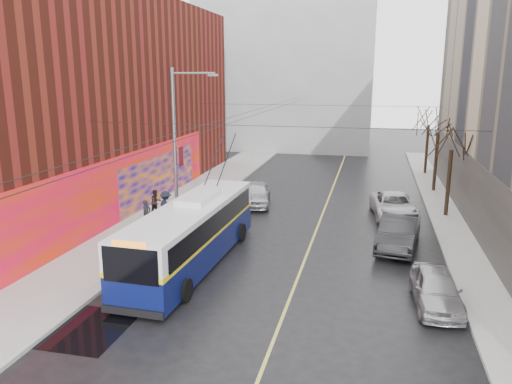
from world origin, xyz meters
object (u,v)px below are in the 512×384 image
(tree_near, at_px, (453,137))
(parked_car_c, at_px, (394,206))
(tree_far, at_px, (429,116))
(trolleybus, at_px, (192,233))
(parked_car_a, at_px, (436,289))
(pedestrian_b, at_px, (156,202))
(pedestrian_c, at_px, (166,207))
(parked_car_b, at_px, (399,232))
(streetlight_pole, at_px, (177,145))
(pedestrian_a, at_px, (147,214))
(tree_mid, at_px, (439,122))
(following_car, at_px, (256,194))

(tree_near, relative_size, parked_car_c, 1.20)
(tree_far, relative_size, trolleybus, 0.56)
(parked_car_a, height_order, pedestrian_b, pedestrian_b)
(trolleybus, bearing_deg, pedestrian_c, 125.23)
(trolleybus, height_order, parked_car_c, trolleybus)
(tree_far, distance_m, parked_car_b, 21.15)
(parked_car_b, relative_size, parked_car_c, 0.96)
(streetlight_pole, relative_size, parked_car_a, 2.18)
(streetlight_pole, xyz_separation_m, pedestrian_c, (-1.12, 0.62, -3.77))
(trolleybus, xyz_separation_m, pedestrian_b, (-4.95, 6.94, -0.58))
(tree_far, distance_m, pedestrian_c, 25.62)
(parked_car_a, distance_m, pedestrian_a, 16.10)
(tree_near, distance_m, trolleybus, 17.04)
(streetlight_pole, relative_size, tree_near, 1.41)
(pedestrian_a, distance_m, pedestrian_c, 1.49)
(tree_mid, height_order, parked_car_a, tree_mid)
(tree_mid, relative_size, parked_car_b, 1.31)
(parked_car_a, distance_m, following_car, 16.70)
(parked_car_b, bearing_deg, trolleybus, -145.73)
(following_car, distance_m, pedestrian_c, 7.00)
(parked_car_c, distance_m, pedestrian_a, 14.93)
(pedestrian_b, bearing_deg, pedestrian_a, -138.97)
(parked_car_c, bearing_deg, trolleybus, -139.68)
(tree_far, bearing_deg, pedestrian_b, -134.01)
(parked_car_c, xyz_separation_m, pedestrian_a, (-13.67, -5.99, 0.22))
(tree_mid, relative_size, parked_car_c, 1.25)
(streetlight_pole, bearing_deg, following_car, 64.40)
(parked_car_b, height_order, pedestrian_c, pedestrian_c)
(tree_near, relative_size, trolleybus, 0.55)
(parked_car_c, bearing_deg, parked_car_b, -96.85)
(tree_near, distance_m, parked_car_a, 13.84)
(streetlight_pole, bearing_deg, parked_car_b, -2.26)
(parked_car_b, height_order, pedestrian_a, pedestrian_a)
(tree_near, height_order, pedestrian_c, tree_near)
(parked_car_c, height_order, pedestrian_a, pedestrian_a)
(streetlight_pole, relative_size, trolleybus, 0.77)
(tree_far, xyz_separation_m, pedestrian_c, (-16.25, -19.38, -4.06))
(tree_far, bearing_deg, following_car, -131.47)
(following_car, distance_m, pedestrian_b, 6.88)
(following_car, bearing_deg, parked_car_c, -16.30)
(tree_near, distance_m, tree_far, 14.00)
(parked_car_b, height_order, parked_car_c, parked_car_b)
(streetlight_pole, relative_size, pedestrian_a, 5.56)
(trolleybus, distance_m, pedestrian_a, 6.09)
(parked_car_b, distance_m, parked_car_c, 5.71)
(following_car, bearing_deg, tree_far, 38.78)
(parked_car_c, bearing_deg, pedestrian_b, -174.24)
(tree_near, xyz_separation_m, parked_car_b, (-3.11, -6.48, -4.14))
(parked_car_a, bearing_deg, tree_far, 82.30)
(pedestrian_b, bearing_deg, parked_car_c, -49.31)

